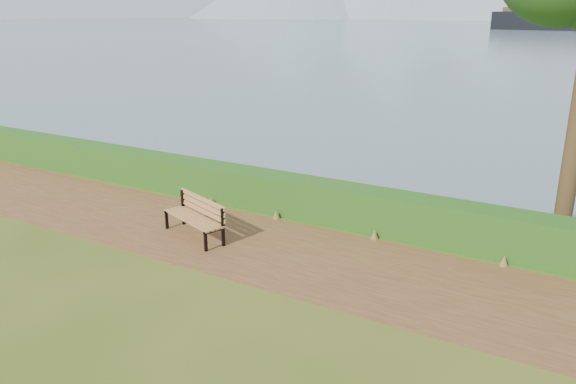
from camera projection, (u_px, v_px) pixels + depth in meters
The scene contains 4 objects.
ground at pixel (271, 256), 12.27m from camera, with size 140.00×140.00×0.00m, color #405518.
path at pixel (278, 251), 12.51m from camera, with size 40.00×3.40×0.01m, color brown.
hedge at pixel (324, 201), 14.25m from camera, with size 32.00×0.85×1.00m, color #1A4E16.
bench at pixel (197, 215), 13.18m from camera, with size 1.98×1.16×0.96m.
Camera 1 is at (6.00, -9.51, 5.11)m, focal length 35.00 mm.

